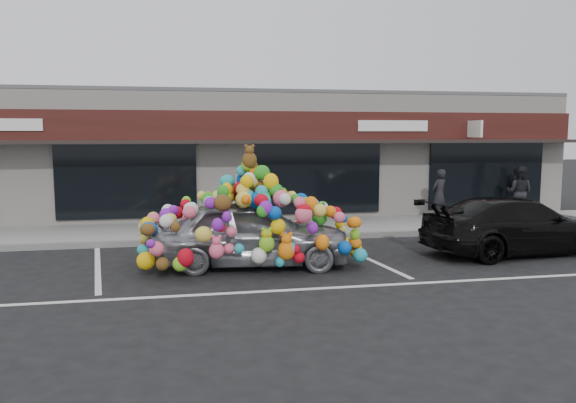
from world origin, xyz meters
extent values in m
plane|color=black|center=(0.00, 0.00, 0.00)|extent=(90.00, 90.00, 0.00)
cube|color=white|center=(0.00, 8.50, 2.10)|extent=(24.00, 6.00, 4.20)
cube|color=#59595B|center=(0.00, 8.50, 4.25)|extent=(24.00, 6.00, 0.12)
cube|color=black|center=(0.00, 5.42, 3.15)|extent=(24.00, 0.18, 0.90)
cube|color=black|center=(0.00, 4.90, 2.65)|extent=(24.00, 1.20, 0.10)
cube|color=white|center=(8.20, 4.95, 3.05)|extent=(0.08, 0.95, 0.55)
cube|color=white|center=(5.50, 5.30, 3.15)|extent=(2.40, 0.04, 0.35)
cube|color=black|center=(-3.00, 5.47, 1.45)|extent=(4.20, 0.12, 2.30)
cube|color=black|center=(3.00, 5.47, 1.45)|extent=(4.20, 0.12, 2.30)
cube|color=black|center=(9.00, 5.47, 1.45)|extent=(4.20, 0.12, 2.30)
cube|color=gray|center=(0.00, 4.00, 0.07)|extent=(26.00, 3.00, 0.15)
cube|color=slate|center=(0.00, 2.50, 0.07)|extent=(26.00, 0.18, 0.16)
cube|color=silver|center=(-3.20, 0.20, 0.00)|extent=(0.73, 4.37, 0.01)
cube|color=silver|center=(2.80, 0.20, 0.00)|extent=(0.73, 4.37, 0.01)
cube|color=silver|center=(8.20, 0.20, 0.00)|extent=(0.73, 4.37, 0.01)
cube|color=silver|center=(2.00, -2.30, 0.00)|extent=(14.00, 0.12, 0.01)
imported|color=gray|center=(0.09, -0.24, 0.73)|extent=(2.19, 4.47, 1.47)
ellipsoid|color=#C3001B|center=(0.09, -0.24, 2.02)|extent=(1.49, 1.94, 1.10)
sphere|color=#FFEB00|center=(1.60, -0.39, 1.06)|extent=(0.34, 0.34, 0.34)
sphere|color=blue|center=(0.69, -1.19, 0.55)|extent=(0.36, 0.36, 0.36)
sphere|color=green|center=(-0.71, 0.69, 0.60)|extent=(0.30, 0.30, 0.30)
sphere|color=#E95C87|center=(0.09, -0.24, 2.52)|extent=(0.32, 0.32, 0.32)
sphere|color=orange|center=(-1.20, -0.14, 1.07)|extent=(0.30, 0.30, 0.30)
imported|color=black|center=(6.56, -0.16, 0.69)|extent=(2.40, 4.90, 1.37)
imported|color=black|center=(6.73, 4.34, 0.96)|extent=(0.70, 0.61, 1.62)
imported|color=black|center=(9.46, 4.19, 1.00)|extent=(1.04, 1.04, 1.70)
imported|color=black|center=(9.91, 5.00, 0.94)|extent=(0.94, 0.40, 1.59)
camera|label=1|loc=(-1.41, -12.24, 2.88)|focal=35.00mm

